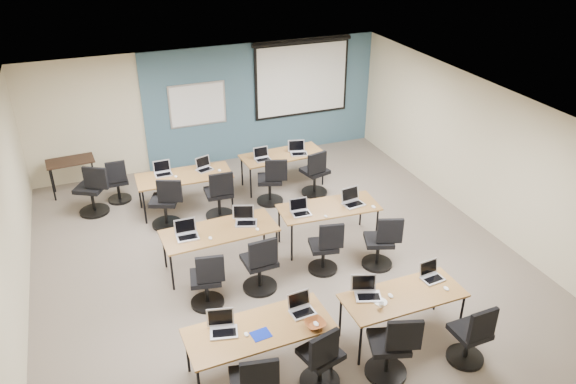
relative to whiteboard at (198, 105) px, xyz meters
name	(u,v)px	position (x,y,z in m)	size (l,w,h in m)	color
floor	(281,264)	(0.30, -4.43, -1.45)	(8.00, 9.00, 0.02)	#6B6354
ceiling	(280,115)	(0.30, -4.43, 1.25)	(8.00, 9.00, 0.02)	white
wall_back	(210,106)	(0.30, 0.07, -0.10)	(8.00, 0.04, 2.70)	beige
wall_left	(7,245)	(-3.70, -4.43, -0.10)	(0.04, 9.00, 2.70)	beige
wall_right	(485,157)	(4.30, -4.43, -0.10)	(0.04, 9.00, 2.70)	beige
blue_accent_panel	(263,100)	(1.55, 0.04, -0.10)	(5.50, 0.04, 2.70)	#3D5977
whiteboard	(198,105)	(0.00, 0.00, 0.00)	(1.28, 0.03, 0.98)	silver
projector_screen	(302,74)	(2.50, -0.02, 0.44)	(2.40, 0.10, 1.82)	black
training_table_front_left	(259,331)	(-0.81, -6.60, -0.76)	(1.88, 0.78, 0.73)	#A55A2B
training_table_front_right	(403,297)	(1.26, -6.68, -0.77)	(1.72, 0.72, 0.73)	#995D32
training_table_mid_left	(219,232)	(-0.66, -4.13, -0.76)	(1.88, 0.78, 0.73)	brown
training_table_mid_right	(329,209)	(1.34, -4.08, -0.77)	(1.76, 0.73, 0.73)	olive
training_table_back_left	(184,177)	(-0.77, -1.92, -0.76)	(1.84, 0.76, 0.73)	brown
training_table_back_right	(282,156)	(1.37, -1.68, -0.77)	(1.75, 0.73, 0.73)	olive
laptop_0	(223,326)	(-1.25, -6.47, -0.66)	(0.35, 0.29, 0.26)	#ACABB7
mouse_0	(246,334)	(-0.99, -6.66, -0.71)	(0.05, 0.09, 0.03)	white
laptop_1	(301,307)	(-0.18, -6.48, -0.66)	(0.32, 0.27, 0.24)	#AFAFB5
mouse_1	(316,324)	(-0.10, -6.80, -0.71)	(0.06, 0.10, 0.04)	white
task_chair_1	(321,362)	(-0.17, -7.13, -1.03)	(0.53, 0.53, 1.01)	black
laptop_2	(366,291)	(0.78, -6.50, -0.65)	(0.35, 0.30, 0.27)	#ACACB1
mouse_2	(391,296)	(1.08, -6.65, -0.71)	(0.06, 0.10, 0.04)	white
task_chair_2	(391,351)	(0.74, -7.29, -1.02)	(0.57, 0.56, 1.03)	black
laptop_3	(431,274)	(1.83, -6.49, -0.66)	(0.31, 0.26, 0.24)	#B8B8C2
mouse_3	(446,289)	(1.88, -6.79, -0.71)	(0.06, 0.10, 0.04)	white
task_chair_3	(471,339)	(1.85, -7.46, -1.04)	(0.50, 0.50, 0.99)	black
laptop_4	(187,233)	(-1.19, -4.12, -0.66)	(0.35, 0.30, 0.26)	#B9B9B9
mouse_4	(210,238)	(-0.86, -4.33, -0.71)	(0.06, 0.09, 0.03)	white
task_chair_4	(207,284)	(-1.11, -5.05, -1.04)	(0.51, 0.51, 1.00)	black
laptop_5	(245,219)	(-0.19, -4.05, -0.65)	(0.36, 0.30, 0.27)	#BCBCBC
mouse_5	(257,229)	(-0.08, -4.35, -0.71)	(0.06, 0.09, 0.03)	white
task_chair_5	(260,268)	(-0.24, -4.97, -1.02)	(0.55, 0.55, 1.03)	black
laptop_6	(300,210)	(0.79, -4.10, -0.66)	(0.32, 0.27, 0.25)	#B8B8B8
mouse_6	(326,216)	(1.14, -4.38, -0.71)	(0.05, 0.09, 0.03)	white
task_chair_6	(325,251)	(0.92, -4.88, -1.05)	(0.50, 0.50, 0.98)	black
laptop_7	(352,200)	(1.78, -4.13, -0.65)	(0.36, 0.31, 0.27)	#B8B8B8
mouse_7	(373,207)	(2.06, -4.39, -0.71)	(0.07, 0.11, 0.04)	white
task_chair_7	(381,246)	(1.84, -5.09, -1.04)	(0.54, 0.52, 1.00)	black
laptop_8	(163,171)	(-1.14, -1.72, -0.66)	(0.33, 0.28, 0.25)	#ACABB5
mouse_8	(176,176)	(-0.94, -1.94, -0.71)	(0.06, 0.09, 0.03)	white
task_chair_8	(166,206)	(-1.25, -2.49, -1.02)	(0.59, 0.56, 1.04)	black
laptop_9	(204,167)	(-0.34, -1.80, -0.66)	(0.31, 0.27, 0.24)	#BABABD
mouse_9	(219,170)	(-0.08, -1.98, -0.71)	(0.06, 0.10, 0.04)	white
task_chair_9	(220,198)	(-0.24, -2.55, -1.02)	(0.56, 0.56, 1.03)	black
laptop_10	(262,157)	(0.89, -1.78, -0.66)	(0.32, 0.27, 0.24)	silver
mouse_10	(270,161)	(1.02, -1.93, -0.71)	(0.06, 0.09, 0.03)	white
task_chair_10	(271,184)	(0.88, -2.35, -1.03)	(0.56, 0.54, 1.02)	black
laptop_11	(298,151)	(1.70, -1.77, -0.65)	(0.35, 0.30, 0.27)	#A9A9A9
mouse_11	(317,154)	(2.06, -1.96, -0.71)	(0.06, 0.10, 0.03)	white
task_chair_11	(315,176)	(1.85, -2.33, -1.03)	(0.54, 0.54, 1.02)	black
blue_mousepad	(261,335)	(-0.82, -6.72, -0.72)	(0.24, 0.20, 0.01)	#091EA0
snack_bowl	(315,324)	(-0.13, -6.82, -0.68)	(0.32, 0.32, 0.08)	brown
snack_plate	(381,302)	(0.89, -6.71, -0.71)	(0.18, 0.18, 0.01)	white
coffee_cup	(381,306)	(0.83, -6.81, -0.68)	(0.06, 0.06, 0.05)	white
utility_table	(71,164)	(-2.83, -0.43, -0.79)	(0.94, 0.52, 0.75)	black
spare_chair_a	(118,184)	(-2.00, -1.16, -1.06)	(0.47, 0.47, 0.96)	black
spare_chair_b	(93,194)	(-2.50, -1.49, -1.01)	(0.64, 0.58, 1.05)	black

